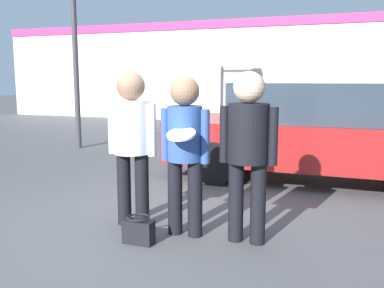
{
  "coord_description": "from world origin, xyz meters",
  "views": [
    {
      "loc": [
        1.94,
        -4.24,
        1.61
      ],
      "look_at": [
        0.39,
        -0.1,
        0.92
      ],
      "focal_mm": 40.0,
      "sensor_mm": 36.0,
      "label": 1
    }
  ],
  "objects_px": {
    "person_right": "(248,142)",
    "handbag": "(139,230)",
    "parked_car_near": "(317,132)",
    "person_middle_with_frisbee": "(185,143)",
    "person_left": "(132,135)"
  },
  "relations": [
    {
      "from": "person_right",
      "to": "parked_car_near",
      "type": "height_order",
      "value": "person_right"
    },
    {
      "from": "handbag",
      "to": "person_left",
      "type": "bearing_deg",
      "value": 123.4
    },
    {
      "from": "person_right",
      "to": "parked_car_near",
      "type": "relative_size",
      "value": 0.36
    },
    {
      "from": "person_right",
      "to": "parked_car_near",
      "type": "xyz_separation_m",
      "value": [
        0.42,
        2.94,
        -0.24
      ]
    },
    {
      "from": "person_left",
      "to": "handbag",
      "type": "xyz_separation_m",
      "value": [
        0.3,
        -0.46,
        -0.88
      ]
    },
    {
      "from": "person_left",
      "to": "parked_car_near",
      "type": "distance_m",
      "value": 3.37
    },
    {
      "from": "person_right",
      "to": "handbag",
      "type": "xyz_separation_m",
      "value": [
        -0.98,
        -0.41,
        -0.87
      ]
    },
    {
      "from": "person_left",
      "to": "person_right",
      "type": "relative_size",
      "value": 1.0
    },
    {
      "from": "person_middle_with_frisbee",
      "to": "handbag",
      "type": "distance_m",
      "value": 0.97
    },
    {
      "from": "handbag",
      "to": "parked_car_near",
      "type": "bearing_deg",
      "value": 67.42
    },
    {
      "from": "person_right",
      "to": "handbag",
      "type": "distance_m",
      "value": 1.37
    },
    {
      "from": "person_right",
      "to": "handbag",
      "type": "bearing_deg",
      "value": -157.25
    },
    {
      "from": "parked_car_near",
      "to": "handbag",
      "type": "height_order",
      "value": "parked_car_near"
    },
    {
      "from": "person_left",
      "to": "person_middle_with_frisbee",
      "type": "xyz_separation_m",
      "value": [
        0.64,
        -0.08,
        -0.04
      ]
    },
    {
      "from": "person_middle_with_frisbee",
      "to": "parked_car_near",
      "type": "bearing_deg",
      "value": 70.47
    }
  ]
}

